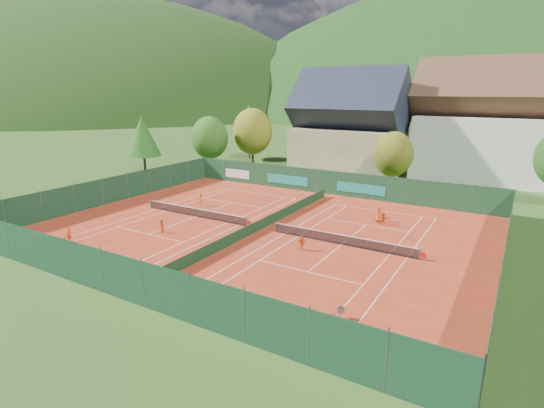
{
  "coord_description": "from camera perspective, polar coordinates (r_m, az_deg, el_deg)",
  "views": [
    {
      "loc": [
        20.17,
        -31.84,
        12.7
      ],
      "look_at": [
        0.0,
        2.0,
        2.0
      ],
      "focal_mm": 28.0,
      "sensor_mm": 36.0,
      "label": 1
    }
  ],
  "objects": [
    {
      "name": "fence_east",
      "position": [
        33.81,
        28.77,
        -6.15
      ],
      "size": [
        0.09,
        32.0,
        3.0
      ],
      "color": "#153A1E",
      "rests_on": "ground"
    },
    {
      "name": "player_right_far_a",
      "position": [
        43.13,
        14.12,
        -1.32
      ],
      "size": [
        0.83,
        0.61,
        1.56
      ],
      "primitive_type": "imported",
      "rotation": [
        0.0,
        0.0,
        3.31
      ],
      "color": "#CF5E12",
      "rests_on": "ground"
    },
    {
      "name": "player_left_near",
      "position": [
        40.49,
        -25.66,
        -3.71
      ],
      "size": [
        0.54,
        0.51,
        1.25
      ],
      "primitive_type": "imported",
      "rotation": [
        0.0,
        0.0,
        0.62
      ],
      "color": "#EA4814",
      "rests_on": "ground"
    },
    {
      "name": "tree_west_side",
      "position": [
        65.47,
        -17.01,
        8.72
      ],
      "size": [
        5.04,
        5.04,
        9.0
      ],
      "color": "#422917",
      "rests_on": "ground"
    },
    {
      "name": "player_right_near",
      "position": [
        34.61,
        4.03,
        -5.25
      ],
      "size": [
        0.72,
        0.76,
        1.27
      ],
      "primitive_type": "imported",
      "rotation": [
        0.0,
        0.0,
        0.85
      ],
      "color": "#F15015",
      "rests_on": "ground"
    },
    {
      "name": "court_divider",
      "position": [
        39.62,
        -1.48,
        -2.75
      ],
      "size": [
        0.03,
        28.8,
        1.0
      ],
      "color": "#14371D",
      "rests_on": "ground"
    },
    {
      "name": "court_markings_right",
      "position": [
        36.37,
        9.29,
        -5.43
      ],
      "size": [
        11.03,
        23.83,
        0.0
      ],
      "color": "white",
      "rests_on": "ground"
    },
    {
      "name": "fence_west",
      "position": [
        52.47,
        -20.31,
        1.91
      ],
      "size": [
        0.04,
        32.0,
        3.0
      ],
      "color": "#153C22",
      "rests_on": "ground"
    },
    {
      "name": "hotel_block_a",
      "position": [
        68.18,
        27.56,
        9.03
      ],
      "size": [
        21.6,
        11.0,
        17.25
      ],
      "color": "silver",
      "rests_on": "ground"
    },
    {
      "name": "ball_hopper",
      "position": [
        25.13,
        9.28,
        -13.92
      ],
      "size": [
        0.34,
        0.34,
        0.8
      ],
      "color": "slate",
      "rests_on": "ground"
    },
    {
      "name": "tree_west_mid",
      "position": [
        69.62,
        -2.65,
        9.71
      ],
      "size": [
        6.44,
        6.44,
        9.78
      ],
      "color": "#402D17",
      "rests_on": "ground"
    },
    {
      "name": "loose_ball_1",
      "position": [
        29.37,
        -10.27,
        -10.62
      ],
      "size": [
        0.07,
        0.07,
        0.07
      ],
      "primitive_type": "sphere",
      "color": "#CCD833",
      "rests_on": "ground"
    },
    {
      "name": "player_left_far",
      "position": [
        48.13,
        -9.57,
        0.6
      ],
      "size": [
        1.12,
        0.98,
        1.5
      ],
      "primitive_type": "imported",
      "rotation": [
        0.0,
        0.0,
        2.59
      ],
      "color": "#D95E13",
      "rests_on": "ground"
    },
    {
      "name": "fence_south",
      "position": [
        27.99,
        -19.5,
        -9.32
      ],
      "size": [
        40.0,
        0.04,
        3.0
      ],
      "color": "#143721",
      "rests_on": "ground"
    },
    {
      "name": "tennis_net_right",
      "position": [
        36.15,
        9.56,
        -4.74
      ],
      "size": [
        13.3,
        0.1,
        1.02
      ],
      "color": "#59595B",
      "rests_on": "ground"
    },
    {
      "name": "loose_ball_2",
      "position": [
        44.05,
        2.46,
        -1.53
      ],
      "size": [
        0.07,
        0.07,
        0.07
      ],
      "primitive_type": "sphere",
      "color": "#CCD833",
      "rests_on": "ground"
    },
    {
      "name": "player_left_mid",
      "position": [
        39.82,
        -14.65,
        -2.97
      ],
      "size": [
        0.77,
        0.75,
        1.25
      ],
      "primitive_type": "imported",
      "rotation": [
        0.0,
        0.0,
        -0.66
      ],
      "color": "#EA5714",
      "rests_on": "ground"
    },
    {
      "name": "tree_west_front",
      "position": [
        67.23,
        -8.38,
        8.79
      ],
      "size": [
        5.72,
        5.72,
        8.69
      ],
      "color": "#49291A",
      "rests_on": "ground"
    },
    {
      "name": "tree_center",
      "position": [
        56.24,
        15.99,
        6.45
      ],
      "size": [
        5.01,
        5.01,
        7.6
      ],
      "color": "#442C18",
      "rests_on": "ground"
    },
    {
      "name": "chalet",
      "position": [
        66.32,
        10.36,
        9.69
      ],
      "size": [
        16.2,
        12.0,
        16.0
      ],
      "color": "tan",
      "rests_on": "ground"
    },
    {
      "name": "court_markings_left",
      "position": [
        44.37,
        -10.26,
        -1.67
      ],
      "size": [
        11.03,
        23.83,
        0.0
      ],
      "color": "white",
      "rests_on": "ground"
    },
    {
      "name": "loose_ball_0",
      "position": [
        41.2,
        -13.61,
        -3.15
      ],
      "size": [
        0.07,
        0.07,
        0.07
      ],
      "primitive_type": "sphere",
      "color": "#CCD833",
      "rests_on": "ground"
    },
    {
      "name": "mountain_backdrop",
      "position": [
        270.56,
        31.93,
        1.71
      ],
      "size": [
        820.0,
        530.0,
        242.0
      ],
      "color": "black",
      "rests_on": "ground"
    },
    {
      "name": "clay_pad",
      "position": [
        39.77,
        -1.48,
        -3.42
      ],
      "size": [
        40.0,
        32.0,
        0.01
      ],
      "primitive_type": "cube",
      "color": "#A12D17",
      "rests_on": "ground"
    },
    {
      "name": "tree_west_back",
      "position": [
        79.51,
        -3.11,
        10.87
      ],
      "size": [
        5.6,
        5.6,
        10.0
      ],
      "color": "#4B321A",
      "rests_on": "ground"
    },
    {
      "name": "ground",
      "position": [
        39.78,
        -1.48,
        -3.46
      ],
      "size": [
        600.0,
        600.0,
        0.0
      ],
      "primitive_type": "plane",
      "color": "#294B17",
      "rests_on": "ground"
    },
    {
      "name": "player_right_far_b",
      "position": [
        42.23,
        14.73,
        -1.95
      ],
      "size": [
        1.14,
        0.38,
        1.22
      ],
      "primitive_type": "imported",
      "rotation": [
        0.0,
        0.0,
        3.16
      ],
      "color": "#E34A14",
      "rests_on": "ground"
    },
    {
      "name": "fence_north",
      "position": [
        53.29,
        7.31,
        2.9
      ],
      "size": [
        40.0,
        0.1,
        3.0
      ],
      "color": "#163D21",
      "rests_on": "ground"
    },
    {
      "name": "tennis_net_left",
      "position": [
        44.13,
        -10.13,
        -1.09
      ],
      "size": [
        13.3,
        0.1,
        1.02
      ],
      "color": "#59595B",
      "rests_on": "ground"
    }
  ]
}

